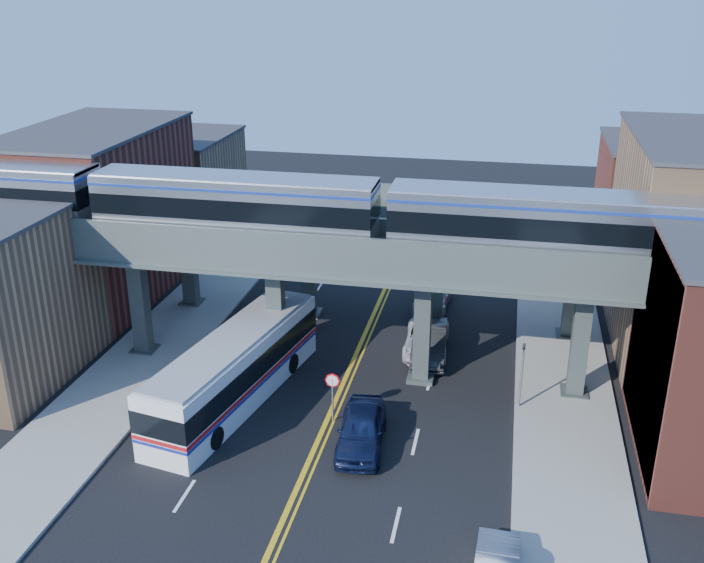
{
  "coord_description": "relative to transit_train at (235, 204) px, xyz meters",
  "views": [
    {
      "loc": [
        7.94,
        -29.17,
        20.72
      ],
      "look_at": [
        0.27,
        7.75,
        5.49
      ],
      "focal_mm": 40.0,
      "sensor_mm": 36.0,
      "label": 1
    }
  ],
  "objects": [
    {
      "name": "sidewalk_east",
      "position": [
        17.5,
        2.0,
        -9.14
      ],
      "size": [
        5.0,
        70.0,
        0.16
      ],
      "primitive_type": "cube",
      "color": "gray",
      "rests_on": "ground"
    },
    {
      "name": "building_east_c",
      "position": [
        24.5,
        21.0,
        -4.72
      ],
      "size": [
        8.0,
        10.0,
        9.0
      ],
      "primitive_type": "cube",
      "color": "brown",
      "rests_on": "ground"
    },
    {
      "name": "car_lane_a",
      "position": [
        8.06,
        -6.81,
        -8.34
      ],
      "size": [
        2.53,
        5.36,
        1.77
      ],
      "primitive_type": "imported",
      "rotation": [
        0.0,
        0.0,
        0.09
      ],
      "color": "#0E1634",
      "rests_on": "ground"
    },
    {
      "name": "transit_train",
      "position": [
        0.0,
        0.0,
        0.0
      ],
      "size": [
        46.14,
        2.89,
        3.37
      ],
      "color": "black",
      "rests_on": "elevated_viaduct_near"
    },
    {
      "name": "building_east_b",
      "position": [
        24.5,
        8.0,
        -3.22
      ],
      "size": [
        8.0,
        14.0,
        12.0
      ],
      "primitive_type": "cube",
      "color": "#98744E",
      "rests_on": "ground"
    },
    {
      "name": "transit_bus",
      "position": [
        0.99,
        -4.01,
        -7.48
      ],
      "size": [
        5.31,
        13.5,
        3.4
      ],
      "rotation": [
        0.0,
        0.0,
        1.38
      ],
      "color": "white",
      "rests_on": "ground"
    },
    {
      "name": "sidewalk_west",
      "position": [
        -5.5,
        2.0,
        -9.14
      ],
      "size": [
        5.0,
        70.0,
        0.16
      ],
      "primitive_type": "cube",
      "color": "gray",
      "rests_on": "ground"
    },
    {
      "name": "elevated_viaduct_far",
      "position": [
        6.0,
        7.0,
        -2.75
      ],
      "size": [
        52.0,
        3.6,
        7.4
      ],
      "color": "#3A4442",
      "rests_on": "ground"
    },
    {
      "name": "building_west_c",
      "position": [
        -12.5,
        21.0,
        -5.22
      ],
      "size": [
        8.0,
        10.0,
        8.0
      ],
      "primitive_type": "cube",
      "color": "#98744E",
      "rests_on": "ground"
    },
    {
      "name": "car_lane_d",
      "position": [
        9.57,
        9.94,
        -8.48
      ],
      "size": [
        2.36,
        5.24,
        1.49
      ],
      "primitive_type": "imported",
      "rotation": [
        0.0,
        0.0,
        -0.05
      ],
      "color": "silver",
      "rests_on": "ground"
    },
    {
      "name": "building_west_b",
      "position": [
        -12.5,
        8.0,
        -3.72
      ],
      "size": [
        8.0,
        14.0,
        11.0
      ],
      "primitive_type": "cube",
      "color": "brown",
      "rests_on": "ground"
    },
    {
      "name": "stop_sign",
      "position": [
        6.3,
        -5.0,
        -7.46
      ],
      "size": [
        0.76,
        0.09,
        2.63
      ],
      "color": "slate",
      "rests_on": "ground"
    },
    {
      "name": "car_lane_b",
      "position": [
        10.11,
        2.81,
        -8.34
      ],
      "size": [
        2.21,
        5.47,
        1.77
      ],
      "primitive_type": "imported",
      "rotation": [
        0.0,
        0.0,
        0.06
      ],
      "color": "#2B2B2D",
      "rests_on": "ground"
    },
    {
      "name": "ground",
      "position": [
        6.0,
        -8.0,
        -9.22
      ],
      "size": [
        120.0,
        120.0,
        0.0
      ],
      "primitive_type": "plane",
      "color": "black",
      "rests_on": "ground"
    },
    {
      "name": "mural_panel",
      "position": [
        20.55,
        -4.0,
        -4.47
      ],
      "size": [
        0.1,
        9.5,
        9.5
      ],
      "primitive_type": "cube",
      "color": "teal",
      "rests_on": "ground"
    },
    {
      "name": "traffic_signal",
      "position": [
        15.2,
        -2.0,
        -6.92
      ],
      "size": [
        0.15,
        0.18,
        4.1
      ],
      "color": "slate",
      "rests_on": "ground"
    },
    {
      "name": "elevated_viaduct_near",
      "position": [
        6.0,
        0.0,
        -2.75
      ],
      "size": [
        52.0,
        3.6,
        7.4
      ],
      "color": "#3A4442",
      "rests_on": "ground"
    },
    {
      "name": "car_lane_c",
      "position": [
        9.89,
        3.37,
        -8.5
      ],
      "size": [
        2.64,
        5.34,
        1.46
      ],
      "primitive_type": "imported",
      "rotation": [
        0.0,
        0.0,
        0.04
      ],
      "color": "silver",
      "rests_on": "ground"
    }
  ]
}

